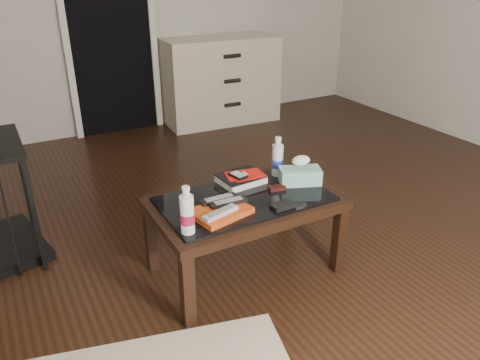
% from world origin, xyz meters
% --- Properties ---
extents(ground, '(5.00, 5.00, 0.00)m').
position_xyz_m(ground, '(0.00, 0.00, 0.00)').
color(ground, black).
rests_on(ground, ground).
extents(doorway, '(0.90, 0.08, 2.07)m').
position_xyz_m(doorway, '(-0.40, 2.47, 1.02)').
color(doorway, black).
rests_on(doorway, ground).
extents(coffee_table, '(1.00, 0.60, 0.46)m').
position_xyz_m(coffee_table, '(-0.46, -0.29, 0.40)').
color(coffee_table, black).
rests_on(coffee_table, ground).
extents(dresser, '(1.23, 0.57, 0.90)m').
position_xyz_m(dresser, '(0.67, 2.23, 0.45)').
color(dresser, beige).
rests_on(dresser, ground).
extents(magazines, '(0.32, 0.27, 0.03)m').
position_xyz_m(magazines, '(-0.66, -0.38, 0.48)').
color(magazines, '#BF4212').
rests_on(magazines, coffee_table).
extents(remote_silver, '(0.21, 0.10, 0.02)m').
position_xyz_m(remote_silver, '(-0.68, -0.43, 0.50)').
color(remote_silver, '#B1B1B6').
rests_on(remote_silver, magazines).
extents(remote_black_front, '(0.20, 0.06, 0.02)m').
position_xyz_m(remote_black_front, '(-0.60, -0.35, 0.50)').
color(remote_black_front, black).
rests_on(remote_black_front, magazines).
extents(remote_black_back, '(0.20, 0.05, 0.02)m').
position_xyz_m(remote_black_back, '(-0.63, -0.30, 0.50)').
color(remote_black_back, black).
rests_on(remote_black_back, magazines).
extents(textbook, '(0.27, 0.22, 0.05)m').
position_xyz_m(textbook, '(-0.39, -0.11, 0.48)').
color(textbook, black).
rests_on(textbook, coffee_table).
extents(dvd_mailers, '(0.22, 0.17, 0.01)m').
position_xyz_m(dvd_mailers, '(-0.38, -0.11, 0.51)').
color(dvd_mailers, red).
rests_on(dvd_mailers, textbook).
extents(ipod, '(0.08, 0.11, 0.02)m').
position_xyz_m(ipod, '(-0.42, -0.13, 0.52)').
color(ipod, black).
rests_on(ipod, dvd_mailers).
extents(flip_phone, '(0.10, 0.06, 0.02)m').
position_xyz_m(flip_phone, '(-0.26, -0.29, 0.47)').
color(flip_phone, black).
rests_on(flip_phone, coffee_table).
extents(wallet, '(0.12, 0.07, 0.02)m').
position_xyz_m(wallet, '(-0.34, -0.47, 0.47)').
color(wallet, black).
rests_on(wallet, coffee_table).
extents(water_bottle_left, '(0.08, 0.08, 0.24)m').
position_xyz_m(water_bottle_left, '(-0.87, -0.46, 0.58)').
color(water_bottle_left, white).
rests_on(water_bottle_left, coffee_table).
extents(water_bottle_right, '(0.08, 0.08, 0.24)m').
position_xyz_m(water_bottle_right, '(-0.15, -0.12, 0.58)').
color(water_bottle_right, silver).
rests_on(water_bottle_right, coffee_table).
extents(tissue_box, '(0.26, 0.20, 0.09)m').
position_xyz_m(tissue_box, '(-0.10, -0.28, 0.51)').
color(tissue_box, '#238279').
rests_on(tissue_box, coffee_table).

